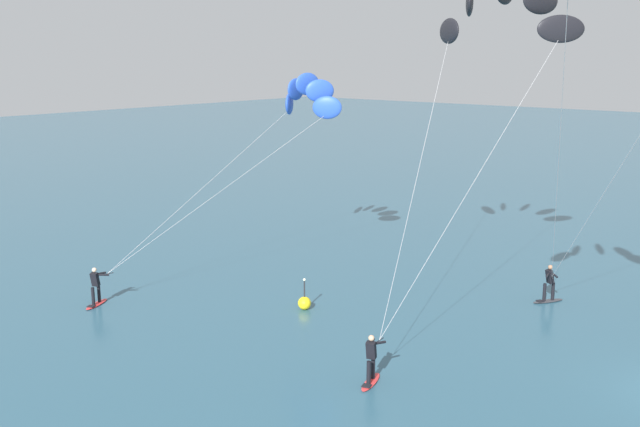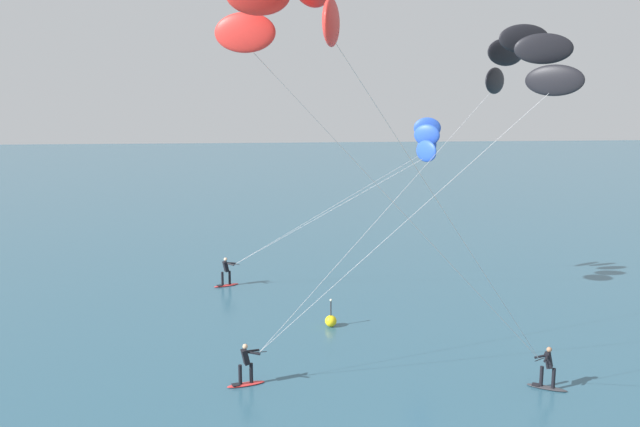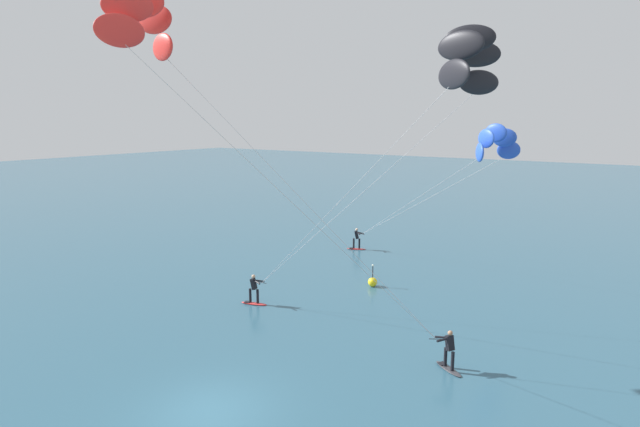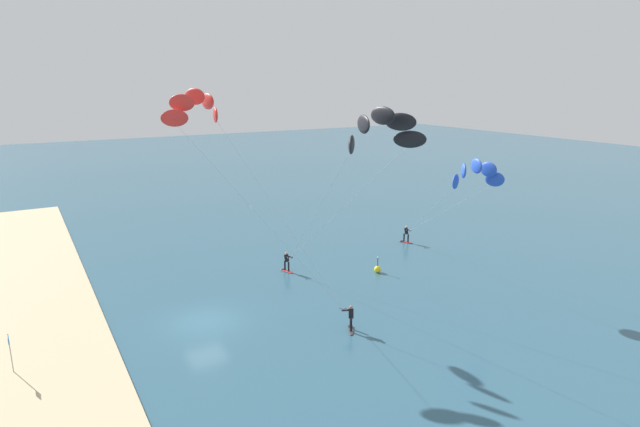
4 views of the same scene
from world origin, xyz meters
TOP-DOWN VIEW (x-y plane):
  - ground_plane at (0.00, 0.00)m, footprint 240.00×240.00m
  - sand_strip at (0.00, -11.03)m, footprint 80.00×10.93m
  - kitesurfer_nearshore at (-3.94, 1.76)m, footprint 12.76×9.16m
  - kitesurfer_mid_water at (4.72, 9.99)m, footprint 12.81×6.47m
  - kitesurfer_far_out at (3.18, 19.78)m, footprint 12.70×5.46m
  - marker_buoy at (-1.80, 15.10)m, footprint 0.56×0.56m
  - beach_flag at (1.15, -10.82)m, footprint 0.57×0.05m

SIDE VIEW (x-z plane):
  - ground_plane at x=0.00m, z-range 0.00..0.00m
  - sand_strip at x=0.00m, z-range 0.00..0.16m
  - marker_buoy at x=-1.80m, z-range -0.39..0.99m
  - beach_flag at x=1.15m, z-range 0.60..2.80m
  - kitesurfer_far_out at x=3.18m, z-range 3.36..13.08m
  - kitesurfer_mid_water at x=4.72m, z-range 5.09..18.80m
  - kitesurfer_nearshore at x=-3.94m, z-range 5.60..20.32m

